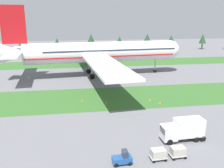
# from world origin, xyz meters

# --- Properties ---
(grass_strip_near) EXTENTS (320.00, 17.54, 0.01)m
(grass_strip_near) POSITION_xyz_m (0.00, 35.96, 0.00)
(grass_strip_near) COLOR #336028
(grass_strip_near) RESTS_ON ground
(grass_strip_far) EXTENTS (320.00, 17.54, 0.01)m
(grass_strip_far) POSITION_xyz_m (0.00, 83.04, 0.00)
(grass_strip_far) COLOR #336028
(grass_strip_far) RESTS_ON ground
(airliner) EXTENTS (59.84, 73.91, 22.70)m
(airliner) POSITION_xyz_m (-0.70, 59.35, 8.14)
(airliner) COLOR silver
(airliner) RESTS_ON ground
(baggage_tug) EXTENTS (2.66, 1.43, 1.97)m
(baggage_tug) POSITION_xyz_m (-2.22, 8.32, 0.81)
(baggage_tug) COLOR #1E4C8E
(baggage_tug) RESTS_ON ground
(cargo_dolly_lead) EXTENTS (2.27, 1.61, 1.55)m
(cargo_dolly_lead) POSITION_xyz_m (2.80, 8.56, 0.92)
(cargo_dolly_lead) COLOR #A3A3A8
(cargo_dolly_lead) RESTS_ON ground
(cargo_dolly_second) EXTENTS (2.27, 1.61, 1.55)m
(cargo_dolly_second) POSITION_xyz_m (5.70, 8.70, 0.92)
(cargo_dolly_second) COLOR #A3A3A8
(cargo_dolly_second) RESTS_ON ground
(catering_truck) EXTENTS (7.04, 2.56, 3.58)m
(catering_truck) POSITION_xyz_m (8.51, 13.15, 1.95)
(catering_truck) COLOR silver
(catering_truck) RESTS_ON ground
(taxiway_marker_0) EXTENTS (0.44, 0.44, 0.62)m
(taxiway_marker_0) POSITION_xyz_m (10.88, 29.86, 0.31)
(taxiway_marker_0) COLOR orange
(taxiway_marker_0) RESTS_ON ground
(taxiway_marker_1) EXTENTS (0.44, 0.44, 0.63)m
(taxiway_marker_1) POSITION_xyz_m (-6.72, 33.88, 0.31)
(taxiway_marker_1) COLOR orange
(taxiway_marker_1) RESTS_ON ground
(taxiway_marker_2) EXTENTS (0.44, 0.44, 0.51)m
(taxiway_marker_2) POSITION_xyz_m (9.15, 32.23, 0.26)
(taxiway_marker_2) COLOR orange
(taxiway_marker_2) RESTS_ON ground
(taxiway_marker_3) EXTENTS (0.44, 0.44, 0.68)m
(taxiway_marker_3) POSITION_xyz_m (-1.27, 31.74, 0.34)
(taxiway_marker_3) COLOR orange
(taxiway_marker_3) RESTS_ON ground
(distant_tree_line) EXTENTS (183.63, 7.72, 12.95)m
(distant_tree_line) POSITION_xyz_m (-1.93, 123.03, 6.81)
(distant_tree_line) COLOR #4C3823
(distant_tree_line) RESTS_ON ground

